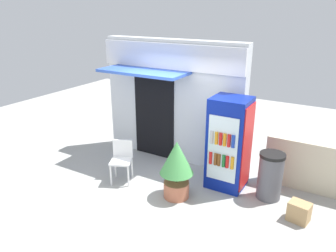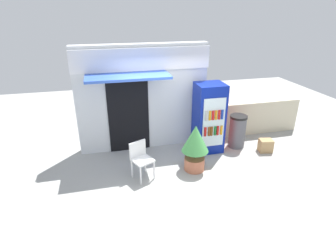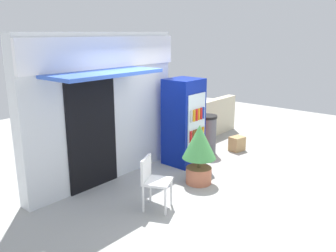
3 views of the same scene
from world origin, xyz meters
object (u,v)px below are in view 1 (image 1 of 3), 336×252
object	(u,v)px
potted_plant_near_shop	(177,165)
plastic_chair	(122,157)
cardboard_box	(299,212)
drink_cooler	(229,144)
trash_bin	(270,176)

from	to	relation	value
potted_plant_near_shop	plastic_chair	bearing A→B (deg)	-179.77
cardboard_box	plastic_chair	bearing A→B (deg)	-173.37
drink_cooler	potted_plant_near_shop	xyz separation A→B (m)	(-0.67, -0.88, -0.25)
drink_cooler	plastic_chair	bearing A→B (deg)	-155.69
drink_cooler	trash_bin	bearing A→B (deg)	-1.18
plastic_chair	trash_bin	size ratio (longest dim) A/B	0.94
drink_cooler	cardboard_box	distance (m)	1.72
drink_cooler	plastic_chair	size ratio (longest dim) A/B	2.14
plastic_chair	potted_plant_near_shop	xyz separation A→B (m)	(1.28, 0.01, 0.16)
drink_cooler	trash_bin	distance (m)	0.96
trash_bin	cardboard_box	size ratio (longest dim) A/B	2.66
potted_plant_near_shop	trash_bin	distance (m)	1.76
plastic_chair	trash_bin	distance (m)	2.93
plastic_chair	drink_cooler	bearing A→B (deg)	24.31
potted_plant_near_shop	cardboard_box	bearing A→B (deg)	10.38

